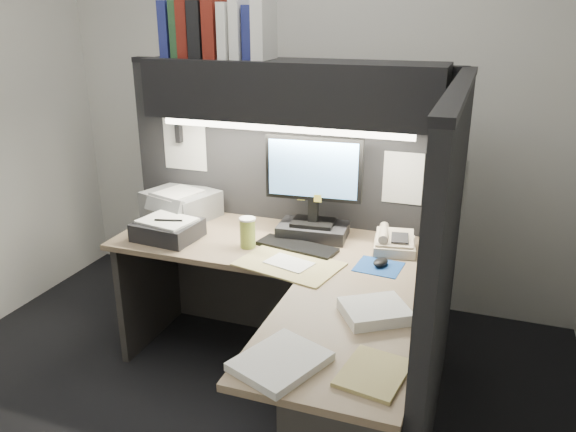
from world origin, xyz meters
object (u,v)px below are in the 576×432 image
at_px(overhead_shelf, 291,90).
at_px(notebook_stack, 168,230).
at_px(coffee_cup, 248,234).
at_px(keyboard, 297,247).
at_px(telephone, 395,244).
at_px(printer, 181,204).
at_px(monitor, 313,198).
at_px(desk, 299,359).

distance_m(overhead_shelf, notebook_stack, 0.99).
bearing_deg(coffee_cup, overhead_shelf, 65.31).
relative_size(overhead_shelf, notebook_stack, 4.86).
relative_size(coffee_cup, notebook_stack, 0.47).
height_order(keyboard, coffee_cup, coffee_cup).
height_order(telephone, printer, printer).
xyz_separation_m(monitor, notebook_stack, (-0.73, -0.28, -0.17)).
xyz_separation_m(monitor, telephone, (0.45, -0.05, -0.18)).
distance_m(monitor, printer, 0.85).
xyz_separation_m(coffee_cup, notebook_stack, (-0.45, -0.03, -0.03)).
bearing_deg(telephone, monitor, 165.45).
height_order(overhead_shelf, monitor, overhead_shelf).
distance_m(keyboard, telephone, 0.50).
relative_size(monitor, coffee_cup, 3.68).
distance_m(monitor, coffee_cup, 0.40).
bearing_deg(desk, telephone, 66.37).
xyz_separation_m(desk, coffee_cup, (-0.44, 0.46, 0.36)).
distance_m(telephone, coffee_cup, 0.75).
bearing_deg(printer, keyboard, 0.45).
distance_m(coffee_cup, notebook_stack, 0.45).
height_order(keyboard, printer, printer).
bearing_deg(desk, notebook_stack, 154.34).
bearing_deg(telephone, notebook_stack, -177.47).
bearing_deg(keyboard, monitor, 92.02).
relative_size(telephone, printer, 0.56).
distance_m(desk, coffee_cup, 0.73).
relative_size(desk, coffee_cup, 11.38).
bearing_deg(overhead_shelf, notebook_stack, -150.96).
bearing_deg(keyboard, printer, 174.21).
height_order(keyboard, telephone, telephone).
bearing_deg(printer, telephone, 12.28).
height_order(overhead_shelf, keyboard, overhead_shelf).
bearing_deg(coffee_cup, desk, -46.56).
relative_size(overhead_shelf, keyboard, 3.70).
bearing_deg(coffee_cup, monitor, 41.85).
bearing_deg(coffee_cup, telephone, 15.46).
bearing_deg(printer, desk, -20.61).
bearing_deg(overhead_shelf, desk, -68.21).
bearing_deg(overhead_shelf, keyboard, -63.58).
relative_size(desk, monitor, 3.09).
bearing_deg(keyboard, notebook_stack, -161.47).
relative_size(desk, telephone, 7.97).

